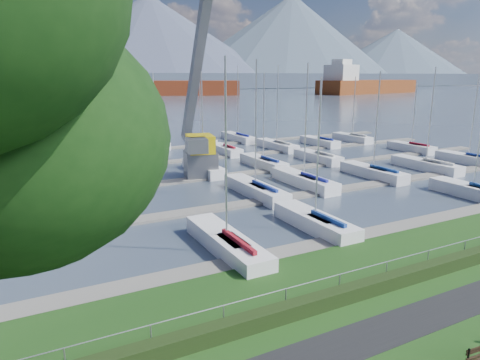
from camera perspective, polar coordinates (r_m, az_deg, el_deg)
path at (r=20.24m, az=21.03°, el=-17.45°), size 160.00×2.00×0.04m
water at (r=274.58m, az=-25.08°, el=10.29°), size 800.00×540.00×0.20m
hedge at (r=21.61m, az=15.84°, el=-13.90°), size 80.00×0.70×0.70m
fence at (r=21.49m, az=15.25°, el=-11.49°), size 80.00×0.04×0.04m
foothill at (r=344.34m, az=-25.82°, el=11.73°), size 900.00×80.00×12.00m
mountains at (r=420.78m, az=-25.81°, el=17.44°), size 1190.00×360.00×115.00m
docks at (r=43.54m, az=-8.54°, el=-0.23°), size 90.00×41.60×0.25m
crane at (r=45.75m, az=-5.44°, el=7.60°), size 4.95×13.41×22.35m
cargo_ship_mid at (r=242.33m, az=-12.02°, el=11.93°), size 88.83×47.68×21.50m
cargo_ship_east at (r=271.39m, az=16.23°, el=11.89°), size 76.91×31.49×21.50m
sailboat_fleet at (r=45.51m, az=-12.53°, el=7.31°), size 74.77×49.53×13.37m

